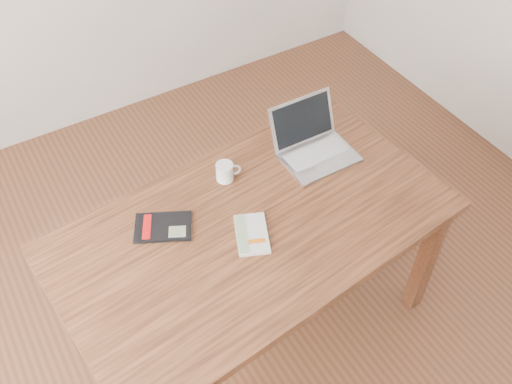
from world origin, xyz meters
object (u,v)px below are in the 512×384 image
desk (253,239)px  coffee_mug (225,171)px  black_guidebook (163,227)px  laptop (313,144)px  white_guidebook (252,234)px

desk → coffee_mug: bearing=77.7°
desk → black_guidebook: 0.36m
black_guidebook → coffee_mug: (0.34, 0.11, 0.04)m
black_guidebook → laptop: laptop is taller
desk → laptop: laptop is taller
desk → coffee_mug: 0.30m
white_guidebook → coffee_mug: size_ratio=2.14×
desk → laptop: (0.43, 0.22, 0.13)m
desk → black_guidebook: (-0.30, 0.16, 0.10)m
coffee_mug → black_guidebook: bearing=-146.1°
desk → black_guidebook: black_guidebook is taller
desk → white_guidebook: white_guidebook is taller
laptop → desk: bearing=-152.4°
laptop → coffee_mug: laptop is taller
laptop → coffee_mug: bearing=173.4°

